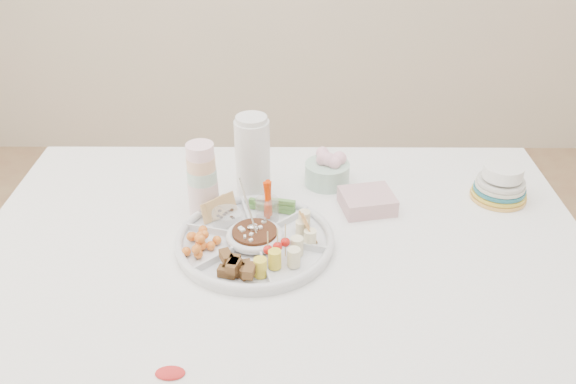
{
  "coord_description": "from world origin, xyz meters",
  "views": [
    {
      "loc": [
        0.02,
        -1.23,
        1.64
      ],
      "look_at": [
        0.01,
        0.08,
        0.85
      ],
      "focal_mm": 38.0,
      "sensor_mm": 36.0,
      "label": 1
    }
  ],
  "objects_px": {
    "plate_stack": "(501,183)",
    "thermos": "(253,157)",
    "dining_table": "(284,351)",
    "party_tray": "(255,238)"
  },
  "relations": [
    {
      "from": "dining_table",
      "to": "thermos",
      "type": "height_order",
      "value": "thermos"
    },
    {
      "from": "dining_table",
      "to": "party_tray",
      "type": "bearing_deg",
      "value": -161.93
    },
    {
      "from": "thermos",
      "to": "dining_table",
      "type": "bearing_deg",
      "value": -68.58
    },
    {
      "from": "dining_table",
      "to": "plate_stack",
      "type": "relative_size",
      "value": 10.04
    },
    {
      "from": "dining_table",
      "to": "thermos",
      "type": "relative_size",
      "value": 6.26
    },
    {
      "from": "dining_table",
      "to": "plate_stack",
      "type": "bearing_deg",
      "value": 19.14
    },
    {
      "from": "plate_stack",
      "to": "thermos",
      "type": "bearing_deg",
      "value": 179.24
    },
    {
      "from": "thermos",
      "to": "plate_stack",
      "type": "height_order",
      "value": "thermos"
    },
    {
      "from": "party_tray",
      "to": "thermos",
      "type": "bearing_deg",
      "value": 93.75
    },
    {
      "from": "party_tray",
      "to": "plate_stack",
      "type": "height_order",
      "value": "plate_stack"
    }
  ]
}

